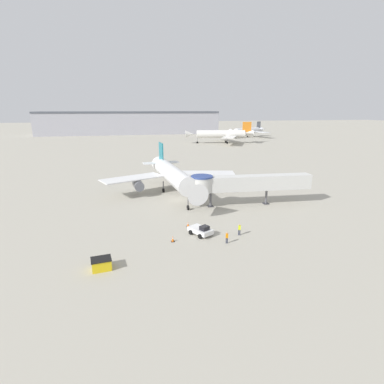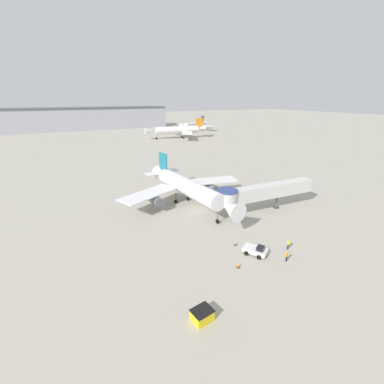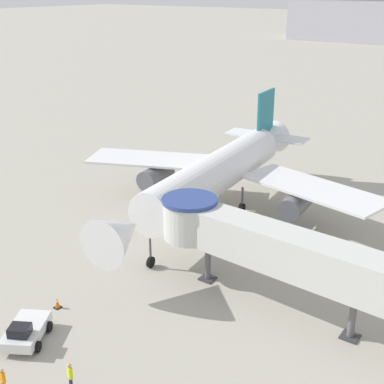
{
  "view_description": "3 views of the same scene",
  "coord_description": "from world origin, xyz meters",
  "px_view_note": "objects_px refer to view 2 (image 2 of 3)",
  "views": [
    {
      "loc": [
        -9.96,
        -59.19,
        18.17
      ],
      "look_at": [
        1.78,
        -4.54,
        2.62
      ],
      "focal_mm": 28.0,
      "sensor_mm": 36.0,
      "label": 1
    },
    {
      "loc": [
        -24.79,
        -45.04,
        23.19
      ],
      "look_at": [
        0.09,
        2.82,
        3.32
      ],
      "focal_mm": 24.0,
      "sensor_mm": 36.0,
      "label": 2
    },
    {
      "loc": [
        24.4,
        -35.32,
        20.7
      ],
      "look_at": [
        1.27,
        -2.96,
        5.12
      ],
      "focal_mm": 50.0,
      "sensor_mm": 36.0,
      "label": 3
    }
  ],
  "objects_px": {
    "jet_bridge": "(261,192)",
    "background_jet_gray_tail": "(195,124)",
    "traffic_cone_starboard_wing": "(232,196)",
    "main_airplane": "(186,187)",
    "ground_crew_marshaller": "(288,244)",
    "ground_crew_wing_walker": "(287,256)",
    "traffic_cone_near_nose": "(235,243)",
    "service_container_yellow": "(202,315)",
    "background_jet_orange_tail": "(178,130)",
    "pushback_tug_white": "(256,250)",
    "traffic_cone_apron_front": "(238,265)"
  },
  "relations": [
    {
      "from": "traffic_cone_apron_front",
      "to": "traffic_cone_starboard_wing",
      "type": "distance_m",
      "value": 28.05
    },
    {
      "from": "service_container_yellow",
      "to": "traffic_cone_apron_front",
      "type": "xyz_separation_m",
      "value": [
        9.3,
        5.73,
        -0.27
      ]
    },
    {
      "from": "jet_bridge",
      "to": "traffic_cone_starboard_wing",
      "type": "relative_size",
      "value": 38.6
    },
    {
      "from": "pushback_tug_white",
      "to": "background_jet_gray_tail",
      "type": "bearing_deg",
      "value": 35.04
    },
    {
      "from": "traffic_cone_near_nose",
      "to": "main_airplane",
      "type": "bearing_deg",
      "value": 88.7
    },
    {
      "from": "jet_bridge",
      "to": "traffic_cone_starboard_wing",
      "type": "bearing_deg",
      "value": 95.26
    },
    {
      "from": "traffic_cone_apron_front",
      "to": "background_jet_gray_tail",
      "type": "distance_m",
      "value": 167.56
    },
    {
      "from": "service_container_yellow",
      "to": "traffic_cone_starboard_wing",
      "type": "height_order",
      "value": "service_container_yellow"
    },
    {
      "from": "pushback_tug_white",
      "to": "service_container_yellow",
      "type": "height_order",
      "value": "pushback_tug_white"
    },
    {
      "from": "traffic_cone_near_nose",
      "to": "ground_crew_marshaller",
      "type": "bearing_deg",
      "value": -36.18
    },
    {
      "from": "jet_bridge",
      "to": "traffic_cone_near_nose",
      "type": "height_order",
      "value": "jet_bridge"
    },
    {
      "from": "jet_bridge",
      "to": "ground_crew_marshaller",
      "type": "distance_m",
      "value": 15.32
    },
    {
      "from": "ground_crew_marshaller",
      "to": "ground_crew_wing_walker",
      "type": "bearing_deg",
      "value": -120.14
    },
    {
      "from": "background_jet_orange_tail",
      "to": "jet_bridge",
      "type": "bearing_deg",
      "value": -6.62
    },
    {
      "from": "service_container_yellow",
      "to": "ground_crew_wing_walker",
      "type": "height_order",
      "value": "ground_crew_wing_walker"
    },
    {
      "from": "pushback_tug_white",
      "to": "background_jet_gray_tail",
      "type": "distance_m",
      "value": 164.27
    },
    {
      "from": "main_airplane",
      "to": "service_container_yellow",
      "type": "height_order",
      "value": "main_airplane"
    },
    {
      "from": "pushback_tug_white",
      "to": "traffic_cone_near_nose",
      "type": "height_order",
      "value": "pushback_tug_white"
    },
    {
      "from": "ground_crew_marshaller",
      "to": "background_jet_orange_tail",
      "type": "xyz_separation_m",
      "value": [
        35.17,
        119.13,
        3.96
      ]
    },
    {
      "from": "ground_crew_wing_walker",
      "to": "traffic_cone_near_nose",
      "type": "bearing_deg",
      "value": -55.24
    },
    {
      "from": "traffic_cone_starboard_wing",
      "to": "ground_crew_wing_walker",
      "type": "bearing_deg",
      "value": -108.33
    },
    {
      "from": "jet_bridge",
      "to": "background_jet_orange_tail",
      "type": "bearing_deg",
      "value": 77.95
    },
    {
      "from": "pushback_tug_white",
      "to": "traffic_cone_starboard_wing",
      "type": "relative_size",
      "value": 6.83
    },
    {
      "from": "main_airplane",
      "to": "ground_crew_marshaller",
      "type": "bearing_deg",
      "value": -81.28
    },
    {
      "from": "jet_bridge",
      "to": "pushback_tug_white",
      "type": "bearing_deg",
      "value": -129.76
    },
    {
      "from": "main_airplane",
      "to": "pushback_tug_white",
      "type": "relative_size",
      "value": 7.49
    },
    {
      "from": "main_airplane",
      "to": "background_jet_gray_tail",
      "type": "distance_m",
      "value": 144.11
    },
    {
      "from": "traffic_cone_starboard_wing",
      "to": "background_jet_gray_tail",
      "type": "distance_m",
      "value": 139.87
    },
    {
      "from": "jet_bridge",
      "to": "service_container_yellow",
      "type": "bearing_deg",
      "value": -138.94
    },
    {
      "from": "service_container_yellow",
      "to": "background_jet_orange_tail",
      "type": "xyz_separation_m",
      "value": [
        54.49,
        125.0,
        4.32
      ]
    },
    {
      "from": "main_airplane",
      "to": "background_jet_orange_tail",
      "type": "relative_size",
      "value": 0.85
    },
    {
      "from": "service_container_yellow",
      "to": "background_jet_orange_tail",
      "type": "bearing_deg",
      "value": 66.44
    },
    {
      "from": "service_container_yellow",
      "to": "main_airplane",
      "type": "bearing_deg",
      "value": 66.71
    },
    {
      "from": "main_airplane",
      "to": "jet_bridge",
      "type": "relative_size",
      "value": 1.33
    },
    {
      "from": "service_container_yellow",
      "to": "background_jet_gray_tail",
      "type": "xyz_separation_m",
      "value": [
        82.32,
        156.49,
        3.71
      ]
    },
    {
      "from": "traffic_cone_near_nose",
      "to": "ground_crew_marshaller",
      "type": "xyz_separation_m",
      "value": [
        6.79,
        -4.96,
        0.66
      ]
    },
    {
      "from": "service_container_yellow",
      "to": "traffic_cone_starboard_wing",
      "type": "relative_size",
      "value": 4.17
    },
    {
      "from": "jet_bridge",
      "to": "traffic_cone_near_nose",
      "type": "relative_size",
      "value": 29.98
    },
    {
      "from": "traffic_cone_apron_front",
      "to": "ground_crew_marshaller",
      "type": "relative_size",
      "value": 0.46
    },
    {
      "from": "traffic_cone_near_nose",
      "to": "ground_crew_marshaller",
      "type": "relative_size",
      "value": 0.44
    },
    {
      "from": "traffic_cone_apron_front",
      "to": "ground_crew_marshaller",
      "type": "bearing_deg",
      "value": 0.8
    },
    {
      "from": "service_container_yellow",
      "to": "ground_crew_marshaller",
      "type": "height_order",
      "value": "ground_crew_marshaller"
    },
    {
      "from": "jet_bridge",
      "to": "background_jet_gray_tail",
      "type": "relative_size",
      "value": 0.78
    },
    {
      "from": "service_container_yellow",
      "to": "ground_crew_marshaller",
      "type": "xyz_separation_m",
      "value": [
        19.33,
        5.87,
        0.37
      ]
    },
    {
      "from": "traffic_cone_near_nose",
      "to": "background_jet_gray_tail",
      "type": "bearing_deg",
      "value": 64.4
    },
    {
      "from": "main_airplane",
      "to": "ground_crew_marshaller",
      "type": "relative_size",
      "value": 17.46
    },
    {
      "from": "jet_bridge",
      "to": "traffic_cone_apron_front",
      "type": "xyz_separation_m",
      "value": [
        -16.02,
        -13.82,
        -4.04
      ]
    },
    {
      "from": "main_airplane",
      "to": "service_container_yellow",
      "type": "distance_m",
      "value": 33.04
    },
    {
      "from": "traffic_cone_near_nose",
      "to": "ground_crew_marshaller",
      "type": "distance_m",
      "value": 8.43
    },
    {
      "from": "pushback_tug_white",
      "to": "ground_crew_marshaller",
      "type": "bearing_deg",
      "value": -44.23
    }
  ]
}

